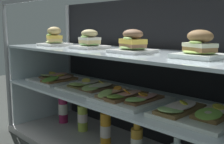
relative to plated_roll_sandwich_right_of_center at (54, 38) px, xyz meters
The scene contains 17 objects.
case_frame 0.57m from the plated_roll_sandwich_right_of_center, 22.48° to the left, with size 1.54×0.53×0.88m.
riser_lower_tier 0.68m from the plated_roll_sandwich_right_of_center, ahead, with size 1.49×0.47×0.30m.
shelf_lower_glass 0.59m from the plated_roll_sandwich_right_of_center, ahead, with size 1.50×0.48×0.01m, color silver.
riser_upper_tier 0.54m from the plated_roll_sandwich_right_of_center, ahead, with size 1.49×0.47×0.23m.
shelf_upper_glass 0.51m from the plated_roll_sandwich_right_of_center, ahead, with size 1.50×0.48×0.01m, color silver.
plated_roll_sandwich_right_of_center is the anchor object (origin of this frame).
plated_roll_sandwich_near_left_corner 0.34m from the plated_roll_sandwich_right_of_center, ahead, with size 0.17×0.17×0.11m.
plated_roll_sandwich_center 0.69m from the plated_roll_sandwich_right_of_center, ahead, with size 0.18×0.18×0.11m.
plated_roll_sandwich_far_left 1.02m from the plated_roll_sandwich_right_of_center, ahead, with size 0.18×0.18×0.11m.
open_sandwich_tray_left_of_center 0.27m from the plated_roll_sandwich_right_of_center, 130.03° to the left, with size 0.31×0.31×0.05m.
open_sandwich_tray_far_left 0.44m from the plated_roll_sandwich_right_of_center, ahead, with size 0.31×0.31×0.06m.
open_sandwich_tray_mid_left 0.73m from the plated_roll_sandwich_right_of_center, ahead, with size 0.31×0.32×0.06m.
open_sandwich_tray_near_right_corner 1.06m from the plated_roll_sandwich_right_of_center, ahead, with size 0.31×0.32×0.06m.
juice_bottle_front_right_end 0.51m from the plated_roll_sandwich_right_of_center, 118.49° to the left, with size 0.07×0.07×0.25m.
juice_bottle_front_fourth 0.55m from the plated_roll_sandwich_right_of_center, 25.20° to the left, with size 0.07×0.07×0.23m.
juice_bottle_tucked_behind 0.67m from the plated_roll_sandwich_right_of_center, ahead, with size 0.06×0.06×0.23m.
juice_bottle_front_left_end 0.84m from the plated_roll_sandwich_right_of_center, ahead, with size 0.06×0.06×0.20m.
Camera 1 is at (1.05, -1.02, 0.72)m, focal length 44.22 mm.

